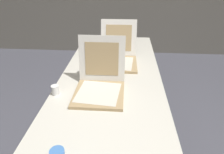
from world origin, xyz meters
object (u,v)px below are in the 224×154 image
table (111,79)px  pizza_box_front (100,85)px  cup_white_far (90,56)px  cup_white_near_left (55,90)px  pizza_box_middle (118,57)px  cup_white_mid (83,70)px

table → pizza_box_front: bearing=-102.3°
table → pizza_box_front: pizza_box_front is taller
cup_white_far → cup_white_near_left: bearing=-102.7°
table → cup_white_far: (-0.23, 0.31, 0.08)m
table → pizza_box_middle: (0.05, 0.25, 0.10)m
pizza_box_middle → cup_white_mid: pizza_box_middle is taller
table → cup_white_mid: (-0.24, -0.00, 0.08)m
cup_white_near_left → pizza_box_front: bearing=9.9°
cup_white_near_left → pizza_box_middle: bearing=54.0°
table → cup_white_mid: cup_white_mid is taller
cup_white_mid → cup_white_far: bearing=88.8°
pizza_box_middle → cup_white_far: size_ratio=6.66×
table → pizza_box_front: size_ratio=4.97×
cup_white_mid → cup_white_near_left: 0.36m
pizza_box_front → cup_white_mid: pizza_box_front is taller
cup_white_far → pizza_box_middle: bearing=-12.0°
table → pizza_box_front: (-0.06, -0.28, 0.10)m
table → pizza_box_middle: size_ratio=4.45×
pizza_box_middle → cup_white_near_left: 0.73m
table → cup_white_mid: size_ratio=29.60×
cup_white_mid → pizza_box_front: bearing=-57.7°
cup_white_far → table: bearing=-52.6°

